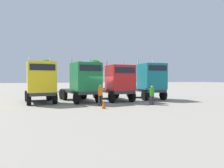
# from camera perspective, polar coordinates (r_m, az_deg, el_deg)

# --- Properties ---
(ground) EXTENTS (200.00, 200.00, 0.00)m
(ground) POSITION_cam_1_polar(r_m,az_deg,el_deg) (19.69, -3.62, -5.22)
(ground) COLOR gray
(semi_truck_yellow) EXTENTS (3.24, 5.92, 4.42)m
(semi_truck_yellow) POSITION_cam_1_polar(r_m,az_deg,el_deg) (19.91, -19.49, 0.50)
(semi_truck_yellow) COLOR #333338
(semi_truck_yellow) RESTS_ON ground
(semi_truck_green) EXTENTS (3.71, 6.66, 4.40)m
(semi_truck_green) POSITION_cam_1_polar(r_m,az_deg,el_deg) (19.97, -8.12, 0.59)
(semi_truck_green) COLOR #333338
(semi_truck_green) RESTS_ON ground
(semi_truck_red) EXTENTS (3.07, 6.48, 4.24)m
(semi_truck_red) POSITION_cam_1_polar(r_m,az_deg,el_deg) (20.80, 1.45, 0.35)
(semi_truck_red) COLOR #333338
(semi_truck_red) RESTS_ON ground
(semi_truck_teal) EXTENTS (2.59, 5.71, 4.54)m
(semi_truck_teal) POSITION_cam_1_polar(r_m,az_deg,el_deg) (22.88, 10.57, 0.94)
(semi_truck_teal) COLOR #333338
(semi_truck_teal) RESTS_ON ground
(visitor_in_hivis) EXTENTS (0.53, 0.53, 1.81)m
(visitor_in_hivis) POSITION_cam_1_polar(r_m,az_deg,el_deg) (17.27, -3.33, -2.66)
(visitor_in_hivis) COLOR #3D3D3D
(visitor_in_hivis) RESTS_ON ground
(visitor_with_camera) EXTENTS (0.48, 0.48, 1.69)m
(visitor_with_camera) POSITION_cam_1_polar(r_m,az_deg,el_deg) (18.14, 11.23, -2.71)
(visitor_with_camera) COLOR #383838
(visitor_with_camera) RESTS_ON ground
(traffic_cone_near) EXTENTS (0.36, 0.36, 0.64)m
(traffic_cone_near) POSITION_cam_1_polar(r_m,az_deg,el_deg) (15.57, -2.39, -5.81)
(traffic_cone_near) COLOR #F2590C
(traffic_cone_near) RESTS_ON ground
(oak_far_left) EXTENTS (3.20, 3.20, 5.82)m
(oak_far_left) POSITION_cam_1_polar(r_m,az_deg,el_deg) (38.60, -17.96, 4.22)
(oak_far_left) COLOR #4C3823
(oak_far_left) RESTS_ON ground
(oak_far_centre) EXTENTS (3.37, 3.37, 5.57)m
(oak_far_centre) POSITION_cam_1_polar(r_m,az_deg,el_deg) (37.50, -9.15, 3.86)
(oak_far_centre) COLOR #4C3823
(oak_far_centre) RESTS_ON ground
(oak_far_right) EXTENTS (3.72, 3.72, 6.24)m
(oak_far_right) POSITION_cam_1_polar(r_m,az_deg,el_deg) (41.79, -5.01, 4.31)
(oak_far_right) COLOR #4C3823
(oak_far_right) RESTS_ON ground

